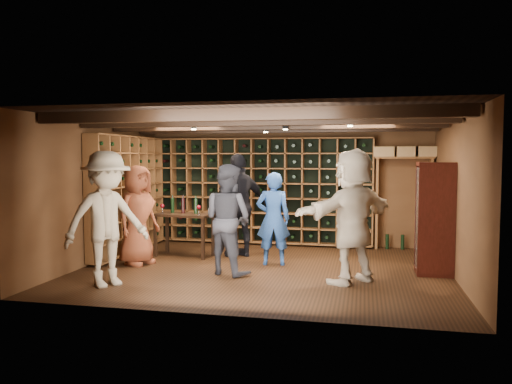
% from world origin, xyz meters
% --- Properties ---
extents(ground, '(6.00, 6.00, 0.00)m').
position_xyz_m(ground, '(0.00, 0.00, 0.00)').
color(ground, black).
rests_on(ground, ground).
extents(room_shell, '(6.00, 6.00, 6.00)m').
position_xyz_m(room_shell, '(0.00, 0.05, 2.42)').
color(room_shell, brown).
rests_on(room_shell, ground).
extents(wine_rack_back, '(4.65, 0.30, 2.20)m').
position_xyz_m(wine_rack_back, '(-0.52, 2.33, 1.15)').
color(wine_rack_back, brown).
rests_on(wine_rack_back, ground).
extents(wine_rack_left, '(0.30, 2.65, 2.20)m').
position_xyz_m(wine_rack_left, '(-2.83, 0.82, 1.15)').
color(wine_rack_left, brown).
rests_on(wine_rack_left, ground).
extents(crate_shelf, '(1.20, 0.32, 2.07)m').
position_xyz_m(crate_shelf, '(2.41, 2.32, 1.57)').
color(crate_shelf, brown).
rests_on(crate_shelf, ground).
extents(display_cabinet, '(0.55, 0.50, 1.75)m').
position_xyz_m(display_cabinet, '(2.71, 0.20, 0.86)').
color(display_cabinet, '#36100A').
rests_on(display_cabinet, ground).
extents(man_blue_shirt, '(0.65, 0.49, 1.60)m').
position_xyz_m(man_blue_shirt, '(0.10, 0.37, 0.80)').
color(man_blue_shirt, navy).
rests_on(man_blue_shirt, ground).
extents(man_grey_suit, '(1.05, 0.96, 1.75)m').
position_xyz_m(man_grey_suit, '(-0.49, -0.44, 0.88)').
color(man_grey_suit, black).
rests_on(man_grey_suit, ground).
extents(guest_red_floral, '(0.78, 0.97, 1.72)m').
position_xyz_m(guest_red_floral, '(-2.20, -0.10, 0.86)').
color(guest_red_floral, maroon).
rests_on(guest_red_floral, ground).
extents(guest_woman_black, '(1.14, 1.12, 1.92)m').
position_xyz_m(guest_woman_black, '(-0.64, 0.92, 0.96)').
color(guest_woman_black, black).
rests_on(guest_woman_black, ground).
extents(guest_khaki, '(1.34, 1.44, 1.95)m').
position_xyz_m(guest_khaki, '(-1.99, -1.54, 0.97)').
color(guest_khaki, gray).
rests_on(guest_khaki, ground).
extents(guest_beige, '(1.69, 1.75, 1.99)m').
position_xyz_m(guest_beige, '(1.46, -0.60, 1.00)').
color(guest_beige, tan).
rests_on(guest_beige, ground).
extents(tasting_table, '(1.13, 0.66, 1.09)m').
position_xyz_m(tasting_table, '(-1.67, 0.74, 0.72)').
color(tasting_table, black).
rests_on(tasting_table, ground).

